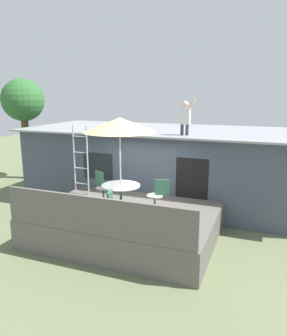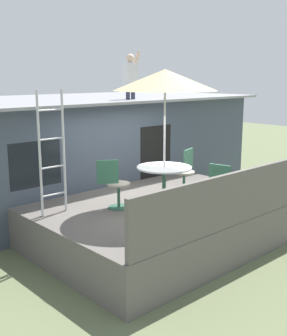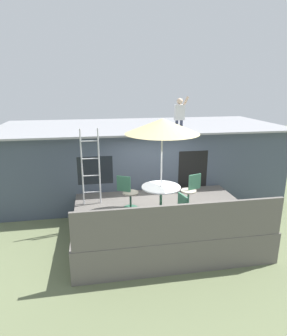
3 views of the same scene
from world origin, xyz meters
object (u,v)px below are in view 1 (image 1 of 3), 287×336
object	(u,v)px
patio_table	(121,191)
person_figure	(185,115)
patio_chair_near	(112,208)
backyard_tree	(23,102)
patio_chair_right	(157,196)
step_ladder	(81,160)
patio_umbrella	(120,125)
patio_chair_left	(102,188)

from	to	relation	value
patio_table	person_figure	bearing A→B (deg)	63.32
patio_chair_near	backyard_tree	distance (m)	9.30
backyard_tree	patio_chair_right	bearing A→B (deg)	-27.68
step_ladder	person_figure	bearing A→B (deg)	23.96
patio_table	patio_chair_near	world-z (taller)	patio_chair_near
person_figure	patio_chair_right	distance (m)	2.84
patio_chair_near	backyard_tree	world-z (taller)	backyard_tree
patio_chair_right	patio_chair_near	bearing A→B (deg)	43.20
patio_umbrella	patio_chair_left	size ratio (longest dim) A/B	2.76
patio_table	patio_chair_left	size ratio (longest dim) A/B	1.13
patio_chair_left	patio_table	bearing A→B (deg)	0.00
patio_table	patio_umbrella	bearing A→B (deg)	63.43
patio_umbrella	person_figure	bearing A→B (deg)	63.32
patio_table	patio_chair_right	distance (m)	0.99
patio_chair_right	patio_chair_near	xyz separation A→B (m)	(-0.72, -1.29, 0.00)
patio_umbrella	patio_chair_left	bearing A→B (deg)	150.83
patio_umbrella	step_ladder	size ratio (longest dim) A/B	1.15
person_figure	patio_chair_left	world-z (taller)	person_figure
patio_table	person_figure	size ratio (longest dim) A/B	0.94
patio_umbrella	person_figure	xyz separation A→B (m)	(1.15, 2.28, 0.13)
patio_umbrella	backyard_tree	world-z (taller)	backyard_tree
patio_umbrella	person_figure	size ratio (longest dim) A/B	2.29
patio_table	person_figure	world-z (taller)	person_figure
patio_chair_left	backyard_tree	world-z (taller)	backyard_tree
step_ladder	patio_chair_right	xyz separation A→B (m)	(2.76, -0.66, -0.64)
patio_chair_near	step_ladder	bearing A→B (deg)	33.83
person_figure	backyard_tree	size ratio (longest dim) A/B	0.24
person_figure	patio_chair_left	bearing A→B (deg)	-137.40
patio_umbrella	patio_chair_right	distance (m)	2.13
patio_table	backyard_tree	world-z (taller)	backyard_tree
person_figure	patio_chair_near	world-z (taller)	person_figure
person_figure	patio_chair_left	distance (m)	3.36
step_ladder	patio_chair_near	size ratio (longest dim) A/B	2.39
patio_umbrella	step_ladder	xyz separation A→B (m)	(-1.82, 0.96, -1.25)
patio_chair_left	backyard_tree	bearing A→B (deg)	176.19
patio_chair_left	patio_chair_right	size ratio (longest dim) A/B	1.00
patio_chair_right	backyard_tree	xyz separation A→B (m)	(-7.90, 4.14, 2.31)
patio_chair_right	patio_chair_near	world-z (taller)	same
step_ladder	patio_chair_near	world-z (taller)	step_ladder
patio_chair_left	patio_chair_near	xyz separation A→B (m)	(1.05, -1.46, 0.00)
patio_table	backyard_tree	distance (m)	8.54
step_ladder	person_figure	size ratio (longest dim) A/B	1.98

